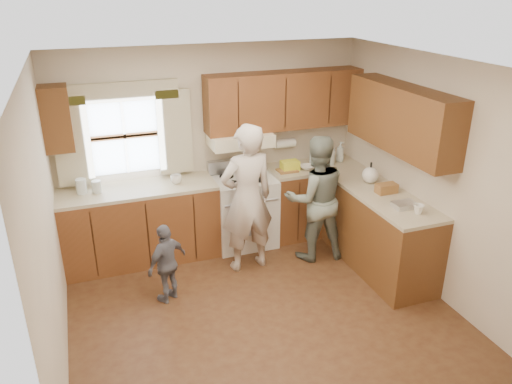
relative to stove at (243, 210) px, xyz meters
name	(u,v)px	position (x,y,z in m)	size (l,w,h in m)	color
room	(260,199)	(-0.30, -1.44, 0.78)	(3.80, 3.80, 3.80)	#432415
kitchen_fixtures	(277,190)	(0.31, -0.36, 0.37)	(3.80, 2.25, 2.15)	#4A270F
stove	(243,210)	(0.00, 0.00, 0.00)	(0.76, 0.67, 1.07)	silver
woman_left	(247,199)	(-0.15, -0.59, 0.41)	(0.64, 0.42, 1.76)	beige
woman_right	(315,198)	(0.70, -0.63, 0.31)	(0.75, 0.59, 1.55)	#2B4739
child	(167,263)	(-1.15, -0.94, -0.02)	(0.52, 0.22, 0.89)	slate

